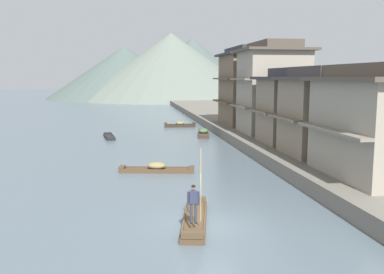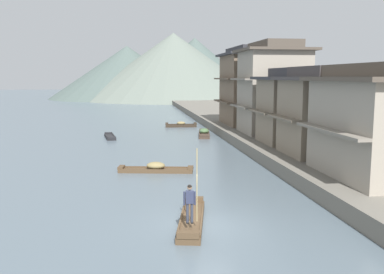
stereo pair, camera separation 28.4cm
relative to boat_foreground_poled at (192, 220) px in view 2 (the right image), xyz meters
name	(u,v)px [view 2 (the right image)]	position (x,y,z in m)	size (l,w,h in m)	color
ground_plane	(206,226)	(0.58, -0.38, -0.16)	(400.00, 400.00, 0.00)	slate
riverbank_right	(289,127)	(15.71, 29.62, 0.29)	(18.00, 110.00, 0.91)	#6B665B
boat_foreground_poled	(192,220)	(0.00, 0.00, 0.00)	(1.93, 5.11, 0.50)	brown
boatman_person	(190,199)	(-0.26, -1.38, 1.35)	(0.57, 0.27, 3.04)	black
boat_moored_nearest	(156,169)	(-0.97, 10.32, 0.06)	(5.10, 1.86, 0.68)	brown
boat_moored_second	(204,133)	(5.17, 26.98, 0.14)	(1.85, 4.79, 0.84)	#423328
boat_moored_third	(110,137)	(-4.78, 26.91, -0.03)	(1.43, 4.02, 0.38)	#232326
boat_moored_far	(181,125)	(3.67, 35.53, 0.10)	(4.01, 1.14, 0.72)	#33281E
house_waterfront_nearest	(377,122)	(10.55, 3.44, 3.74)	(5.89, 8.06, 6.14)	gray
house_waterfront_second	(318,112)	(10.33, 10.31, 3.76)	(5.46, 5.67, 6.14)	gray
house_waterfront_tall	(298,106)	(11.08, 15.76, 3.76)	(6.96, 5.50, 6.14)	gray
house_waterfront_narrow	(273,88)	(11.05, 22.03, 5.05)	(6.91, 6.50, 8.74)	gray
house_waterfront_far	(243,87)	(10.19, 29.92, 5.04)	(5.18, 8.25, 8.74)	#75604C
hill_far_west	(127,72)	(-3.55, 110.77, 7.46)	(45.41, 45.41, 15.25)	#4C5B56
hill_far_centre	(174,66)	(9.60, 104.54, 9.11)	(53.37, 53.37, 18.55)	slate
hill_far_east	(195,67)	(18.03, 120.35, 9.18)	(44.79, 44.79, 18.68)	#4C5B56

